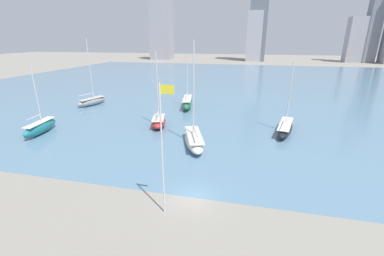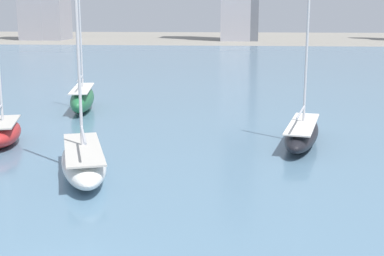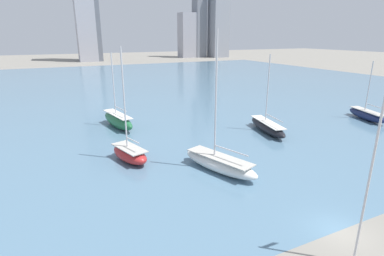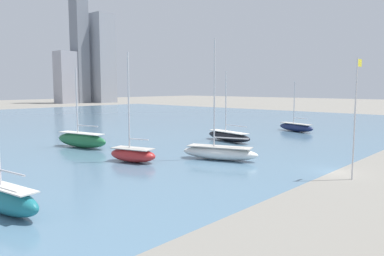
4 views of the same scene
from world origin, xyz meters
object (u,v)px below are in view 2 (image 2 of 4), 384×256
(sailboat_black, at_px, (302,133))
(sailboat_green, at_px, (82,98))
(sailboat_red, at_px, (2,131))
(sailboat_white, at_px, (83,160))

(sailboat_black, height_order, sailboat_green, sailboat_green)
(sailboat_red, distance_m, sailboat_green, 14.11)
(sailboat_green, bearing_deg, sailboat_black, -42.47)
(sailboat_white, bearing_deg, sailboat_red, 120.28)
(sailboat_red, height_order, sailboat_white, sailboat_white)
(sailboat_black, bearing_deg, sailboat_white, -135.66)
(sailboat_red, height_order, sailboat_black, sailboat_red)
(sailboat_red, xyz_separation_m, sailboat_black, (21.47, 1.81, -0.08))
(sailboat_red, distance_m, sailboat_white, 10.51)
(sailboat_red, relative_size, sailboat_white, 0.88)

